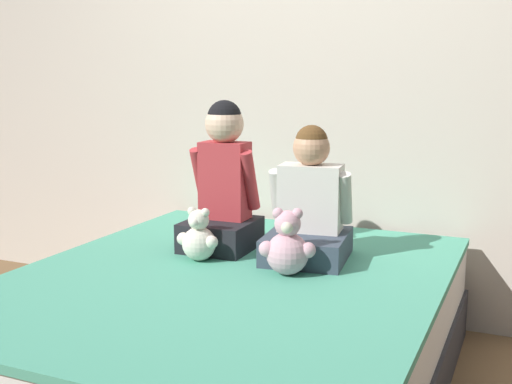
# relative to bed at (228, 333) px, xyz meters

# --- Properties ---
(wall_behind_bed) EXTENTS (8.00, 0.06, 2.50)m
(wall_behind_bed) POSITION_rel_bed_xyz_m (0.00, 1.06, 1.01)
(wall_behind_bed) COLOR beige
(wall_behind_bed) RESTS_ON ground_plane
(bed) EXTENTS (1.63, 1.94, 0.49)m
(bed) POSITION_rel_bed_xyz_m (0.00, 0.00, 0.00)
(bed) COLOR #2D2D33
(bed) RESTS_ON ground_plane
(child_on_left) EXTENTS (0.30, 0.33, 0.66)m
(child_on_left) POSITION_rel_bed_xyz_m (-0.19, 0.35, 0.53)
(child_on_left) COLOR black
(child_on_left) RESTS_ON bed
(child_on_right) EXTENTS (0.38, 0.42, 0.56)m
(child_on_right) POSITION_rel_bed_xyz_m (0.21, 0.35, 0.46)
(child_on_right) COLOR #384251
(child_on_right) RESTS_ON bed
(teddy_bear_held_by_left_child) EXTENTS (0.19, 0.14, 0.23)m
(teddy_bear_held_by_left_child) POSITION_rel_bed_xyz_m (-0.19, 0.12, 0.34)
(teddy_bear_held_by_left_child) COLOR silver
(teddy_bear_held_by_left_child) RESTS_ON bed
(teddy_bear_held_by_right_child) EXTENTS (0.21, 0.17, 0.26)m
(teddy_bear_held_by_right_child) POSITION_rel_bed_xyz_m (0.21, 0.09, 0.36)
(teddy_bear_held_by_right_child) COLOR #DBA3B2
(teddy_bear_held_by_right_child) RESTS_ON bed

